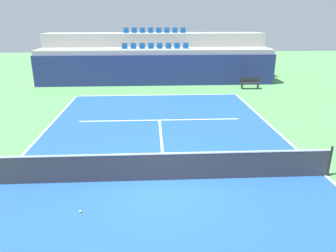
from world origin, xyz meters
name	(u,v)px	position (x,y,z in m)	size (l,w,h in m)	color
ground_plane	(165,180)	(0.00, 0.00, 0.00)	(80.00, 80.00, 0.00)	#4C8C4C
court_surface	(165,180)	(0.00, 0.00, 0.01)	(11.00, 24.00, 0.01)	#1E4C99
baseline_far	(157,95)	(0.00, 11.95, 0.01)	(11.00, 0.10, 0.00)	white
sideline_right	(326,176)	(5.45, 0.00, 0.01)	(0.10, 24.00, 0.00)	white
service_line_far	(159,120)	(0.00, 6.40, 0.01)	(8.26, 0.10, 0.00)	white
centre_service_line	(162,143)	(0.00, 3.20, 0.01)	(0.10, 6.40, 0.00)	white
back_wall	(156,71)	(0.00, 15.22, 1.16)	(18.54, 0.30, 2.33)	navy
stands_tier_lower	(156,66)	(0.00, 16.57, 1.34)	(18.54, 2.40, 2.68)	#9E9E99
stands_tier_upper	(155,55)	(0.00, 18.97, 1.88)	(18.54, 2.40, 3.77)	#9E9E99
seating_row_lower	(155,47)	(0.00, 16.67, 2.80)	(5.32, 0.44, 0.44)	#145193
seating_row_upper	(155,31)	(0.00, 19.07, 3.89)	(5.32, 0.44, 0.44)	#145193
tennis_net	(165,166)	(0.00, 0.00, 0.51)	(11.08, 0.08, 1.07)	black
player_bench	(250,82)	(6.92, 13.63, 0.51)	(1.50, 0.40, 0.85)	#232328
tennis_ball_1	(80,211)	(-2.41, -1.71, 0.04)	(0.07, 0.07, 0.07)	#CCE033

